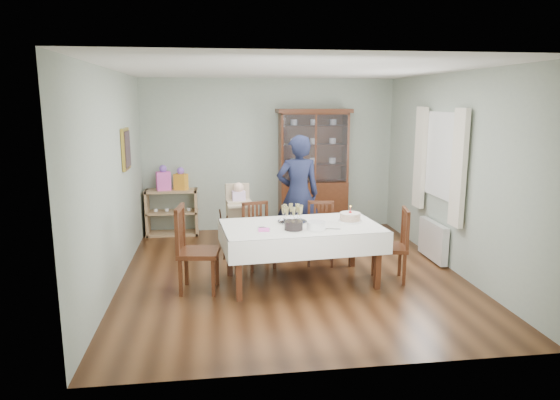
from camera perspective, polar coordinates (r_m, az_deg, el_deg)
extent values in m
plane|color=#593319|center=(6.88, 1.26, -8.38)|extent=(5.00, 5.00, 0.00)
plane|color=#9EAA99|center=(9.01, -1.18, 5.14)|extent=(4.50, 0.00, 4.50)
plane|color=#9EAA99|center=(6.59, -18.42, 2.28)|extent=(0.00, 5.00, 5.00)
plane|color=#9EAA99|center=(7.25, 19.19, 3.01)|extent=(0.00, 5.00, 5.00)
plane|color=white|center=(6.49, 1.37, 14.68)|extent=(5.00, 5.00, 0.00)
cube|color=#482312|center=(6.37, 2.42, -3.23)|extent=(1.98, 1.21, 0.06)
cube|color=silver|center=(6.36, 2.42, -2.92)|extent=(2.09, 1.32, 0.01)
cube|color=#482312|center=(9.03, 3.75, -0.65)|extent=(1.20, 0.45, 0.90)
cube|color=white|center=(8.69, 4.09, 5.88)|extent=(1.12, 0.01, 1.16)
cube|color=#482312|center=(8.84, 3.89, 10.13)|extent=(1.30, 0.48, 0.07)
cube|color=tan|center=(9.01, -12.14, -3.73)|extent=(0.90, 0.38, 0.04)
cube|color=tan|center=(8.92, -12.24, -1.37)|extent=(0.90, 0.38, 0.03)
cube|color=tan|center=(8.84, -12.34, 1.03)|extent=(0.90, 0.38, 0.04)
cube|color=tan|center=(8.96, -14.91, -1.44)|extent=(0.04, 0.38, 0.80)
cube|color=tan|center=(8.89, -9.54, -1.30)|extent=(0.04, 0.38, 0.80)
cube|color=gold|center=(7.33, -17.20, 5.58)|extent=(0.04, 0.48, 0.58)
cube|color=white|center=(7.48, 18.06, 4.86)|extent=(0.04, 1.02, 1.22)
cube|color=silver|center=(6.91, 19.76, 3.43)|extent=(0.07, 0.30, 1.55)
cube|color=silver|center=(8.02, 15.72, 4.68)|extent=(0.07, 0.30, 1.55)
cube|color=white|center=(7.68, 17.08, -4.43)|extent=(0.10, 0.80, 0.55)
cube|color=#482312|center=(7.04, -2.38, -4.39)|extent=(0.49, 0.49, 0.05)
cube|color=#482312|center=(7.15, -2.87, -2.10)|extent=(0.38, 0.12, 0.48)
cube|color=#482312|center=(7.18, 4.66, -4.16)|extent=(0.47, 0.47, 0.05)
cube|color=#482312|center=(7.30, 4.67, -1.94)|extent=(0.38, 0.11, 0.47)
cube|color=#482312|center=(6.22, -9.26, -5.95)|extent=(0.53, 0.53, 0.05)
cube|color=#482312|center=(6.18, -11.35, -3.31)|extent=(0.10, 0.46, 0.57)
cube|color=#482312|center=(6.66, 12.35, -5.36)|extent=(0.51, 0.51, 0.05)
cube|color=#482312|center=(6.62, 14.12, -3.17)|extent=(0.12, 0.41, 0.51)
imported|color=black|center=(7.63, 2.07, 0.65)|extent=(0.68, 0.46, 1.82)
cube|color=tan|center=(7.60, -4.73, -0.98)|extent=(0.39, 0.35, 0.26)
cube|color=tan|center=(7.56, -4.75, 0.61)|extent=(0.37, 0.09, 0.30)
cube|color=tan|center=(7.58, -4.74, -0.35)|extent=(0.40, 0.20, 0.03)
cube|color=silver|center=(7.57, -4.75, 0.29)|extent=(0.20, 0.16, 0.19)
sphere|color=beige|center=(7.54, -4.77, 1.40)|extent=(0.16, 0.16, 0.16)
cylinder|color=silver|center=(6.47, 1.40, -2.56)|extent=(0.38, 0.38, 0.01)
torus|color=silver|center=(6.47, 1.40, -2.47)|extent=(0.38, 0.38, 0.01)
cylinder|color=white|center=(6.60, 8.01, -2.38)|extent=(0.31, 0.31, 0.02)
cylinder|color=brown|center=(6.59, 8.02, -1.91)|extent=(0.27, 0.27, 0.10)
cylinder|color=silver|center=(6.58, 8.03, -1.48)|extent=(0.27, 0.27, 0.01)
cylinder|color=#F24C4C|center=(6.57, 8.04, -1.09)|extent=(0.01, 0.01, 0.08)
sphere|color=yellow|center=(6.56, 8.05, -0.72)|extent=(0.02, 0.02, 0.02)
cylinder|color=black|center=(6.12, 1.56, -2.91)|extent=(0.28, 0.28, 0.11)
cylinder|color=white|center=(6.14, 4.17, -2.93)|extent=(0.29, 0.29, 0.10)
cube|color=#ED57BE|center=(6.09, -1.86, -3.42)|extent=(0.14, 0.14, 0.02)
cube|color=silver|center=(6.18, 5.68, -3.29)|extent=(0.27, 0.09, 0.01)
cube|color=#ED57BE|center=(8.81, -13.17, 2.14)|extent=(0.26, 0.20, 0.32)
sphere|color=#E533B2|center=(8.78, -13.23, 3.50)|extent=(0.13, 0.13, 0.13)
cube|color=orange|center=(8.79, -11.25, 2.05)|extent=(0.25, 0.22, 0.28)
sphere|color=#E533B2|center=(8.76, -11.30, 3.28)|extent=(0.13, 0.13, 0.13)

